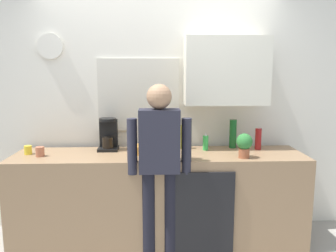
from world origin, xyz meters
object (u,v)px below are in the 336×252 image
object	(u,v)px
cup_yellow_cup	(28,150)
person_at_sink	(159,158)
bottle_olive_oil	(183,137)
bottle_red_vinegar	(258,139)
bottle_dark_sauce	(144,150)
mixing_bowl	(143,149)
dish_soap	(206,143)
coffee_maker	(108,136)
cup_white_mug	(166,146)
potted_plant	(244,144)
bottle_green_wine	(233,134)
cup_terracotta_mug	(40,152)
bottle_clear_soda	(153,143)

from	to	relation	value
cup_yellow_cup	person_at_sink	size ratio (longest dim) A/B	0.05
bottle_olive_oil	bottle_red_vinegar	size ratio (longest dim) A/B	1.14
person_at_sink	bottle_olive_oil	bearing A→B (deg)	75.00
bottle_dark_sauce	mixing_bowl	distance (m)	0.24
dish_soap	person_at_sink	world-z (taller)	person_at_sink
bottle_olive_oil	bottle_dark_sauce	size ratio (longest dim) A/B	1.39
coffee_maker	bottle_dark_sauce	distance (m)	0.56
bottle_olive_oil	cup_white_mug	size ratio (longest dim) A/B	2.63
potted_plant	bottle_olive_oil	bearing A→B (deg)	144.05
coffee_maker	dish_soap	size ratio (longest dim) A/B	1.83
coffee_maker	bottle_dark_sauce	world-z (taller)	coffee_maker
bottle_dark_sauce	bottle_green_wine	world-z (taller)	bottle_green_wine
cup_terracotta_mug	dish_soap	bearing A→B (deg)	6.90
bottle_red_vinegar	mixing_bowl	distance (m)	1.19
bottle_dark_sauce	cup_white_mug	distance (m)	0.41
bottle_red_vinegar	cup_white_mug	world-z (taller)	bottle_red_vinegar
coffee_maker	cup_terracotta_mug	size ratio (longest dim) A/B	3.59
bottle_clear_soda	person_at_sink	size ratio (longest dim) A/B	0.17
bottle_olive_oil	bottle_clear_soda	xyz separation A→B (m)	(-0.31, -0.35, 0.01)
cup_terracotta_mug	bottle_olive_oil	bearing A→B (deg)	10.97
bottle_clear_soda	bottle_dark_sauce	bearing A→B (deg)	-140.88
cup_yellow_cup	bottle_red_vinegar	bearing A→B (deg)	2.90
coffee_maker	cup_yellow_cup	size ratio (longest dim) A/B	3.88
bottle_clear_soda	mixing_bowl	size ratio (longest dim) A/B	1.27
bottle_clear_soda	cup_terracotta_mug	xyz separation A→B (m)	(-1.07, 0.08, -0.09)
bottle_olive_oil	bottle_clear_soda	distance (m)	0.47
bottle_green_wine	cup_terracotta_mug	size ratio (longest dim) A/B	3.26
coffee_maker	cup_yellow_cup	distance (m)	0.78
bottle_clear_soda	person_at_sink	distance (m)	0.20
coffee_maker	cup_yellow_cup	bearing A→B (deg)	-167.46
coffee_maker	bottle_red_vinegar	distance (m)	1.54
bottle_red_vinegar	bottle_green_wine	xyz separation A→B (m)	(-0.24, 0.09, 0.04)
bottle_green_wine	bottle_clear_soda	bearing A→B (deg)	-155.98
bottle_olive_oil	potted_plant	distance (m)	0.67
bottle_green_wine	cup_terracotta_mug	world-z (taller)	bottle_green_wine
bottle_red_vinegar	cup_terracotta_mug	distance (m)	2.16
coffee_maker	potted_plant	xyz separation A→B (m)	(1.31, -0.38, -0.01)
bottle_green_wine	person_at_sink	distance (m)	0.95
bottle_green_wine	person_at_sink	xyz separation A→B (m)	(-0.78, -0.53, -0.11)
bottle_red_vinegar	person_at_sink	world-z (taller)	person_at_sink
coffee_maker	bottle_olive_oil	world-z (taller)	coffee_maker
bottle_clear_soda	potted_plant	xyz separation A→B (m)	(0.85, -0.04, -0.01)
coffee_maker	dish_soap	distance (m)	1.00
mixing_bowl	dish_soap	bearing A→B (deg)	9.99
mixing_bowl	dish_soap	world-z (taller)	dish_soap
cup_terracotta_mug	dish_soap	world-z (taller)	dish_soap
coffee_maker	person_at_sink	bearing A→B (deg)	-43.95
bottle_red_vinegar	bottle_green_wine	bearing A→B (deg)	160.41
cup_yellow_cup	potted_plant	bearing A→B (deg)	-5.86
coffee_maker	bottle_clear_soda	distance (m)	0.57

